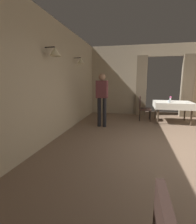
{
  "coord_description": "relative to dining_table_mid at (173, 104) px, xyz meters",
  "views": [
    {
      "loc": [
        -1.12,
        -3.61,
        1.49
      ],
      "look_at": [
        -2.0,
        0.29,
        0.75
      ],
      "focal_mm": 27.25,
      "sensor_mm": 36.0,
      "label": 1
    }
  ],
  "objects": [
    {
      "name": "ground",
      "position": [
        -0.18,
        -2.91,
        -0.66
      ],
      "size": [
        10.08,
        10.08,
        0.0
      ],
      "primitive_type": "plane",
      "color": "#7A604C"
    },
    {
      "name": "wall_left",
      "position": [
        -3.38,
        -2.91,
        0.84
      ],
      "size": [
        0.49,
        8.4,
        3.0
      ],
      "color": "tan",
      "rests_on": "ground"
    },
    {
      "name": "wall_back",
      "position": [
        -0.18,
        1.27,
        0.85
      ],
      "size": [
        6.4,
        0.27,
        3.0
      ],
      "color": "tan",
      "rests_on": "ground"
    },
    {
      "name": "dining_table_mid",
      "position": [
        0.0,
        0.0,
        0.0
      ],
      "size": [
        1.3,
        1.04,
        0.75
      ],
      "color": "#4C3D2D",
      "rests_on": "ground"
    },
    {
      "name": "chair_mid_left",
      "position": [
        -1.03,
        0.09,
        -0.15
      ],
      "size": [
        0.44,
        0.44,
        0.93
      ],
      "color": "black",
      "rests_on": "ground"
    },
    {
      "name": "flower_vase_mid",
      "position": [
        -0.09,
        -0.0,
        0.19
      ],
      "size": [
        0.07,
        0.07,
        0.2
      ],
      "color": "silver",
      "rests_on": "dining_table_mid"
    },
    {
      "name": "plate_mid_b",
      "position": [
        0.44,
        -0.06,
        0.09
      ],
      "size": [
        0.19,
        0.19,
        0.01
      ],
      "primitive_type": "cylinder",
      "color": "white",
      "rests_on": "dining_table_mid"
    },
    {
      "name": "glass_mid_c",
      "position": [
        -0.19,
        -0.31,
        0.13
      ],
      "size": [
        0.08,
        0.08,
        0.09
      ],
      "primitive_type": "cylinder",
      "color": "silver",
      "rests_on": "dining_table_mid"
    },
    {
      "name": "person_waiter_by_doorway",
      "position": [
        -2.38,
        -1.15,
        0.36
      ],
      "size": [
        0.37,
        0.24,
        1.72
      ],
      "color": "black",
      "rests_on": "ground"
    }
  ]
}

